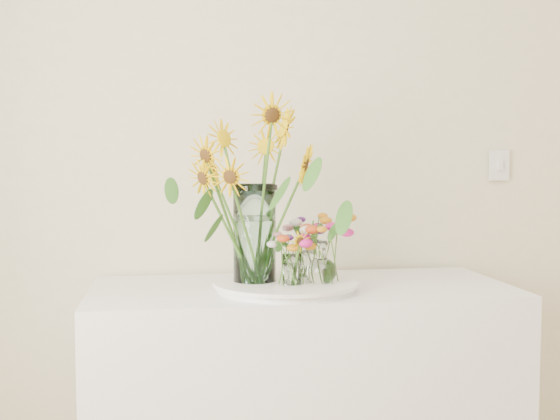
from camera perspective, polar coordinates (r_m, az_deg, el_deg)
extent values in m
cube|color=white|center=(2.49, 1.74, -16.42)|extent=(1.40, 0.60, 0.90)
cylinder|color=white|center=(2.29, 0.47, -6.23)|extent=(0.45, 0.45, 0.02)
cylinder|color=#A7D4CB|center=(2.26, -2.09, -1.90)|extent=(0.15, 0.15, 0.32)
cylinder|color=white|center=(2.22, 0.97, -4.88)|extent=(0.07, 0.07, 0.10)
cylinder|color=white|center=(2.37, 2.34, -3.95)|extent=(0.08, 0.08, 0.13)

